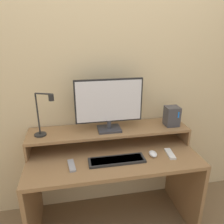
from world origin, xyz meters
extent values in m
cube|color=beige|center=(0.00, 0.66, 1.25)|extent=(6.00, 0.05, 2.50)
cube|color=olive|center=(0.00, 0.31, 0.70)|extent=(1.36, 0.62, 0.03)
cube|color=olive|center=(-0.67, 0.31, 0.34)|extent=(0.03, 0.62, 0.69)
cube|color=olive|center=(0.67, 0.31, 0.34)|extent=(0.03, 0.62, 0.69)
cube|color=olive|center=(-0.67, 0.47, 0.78)|extent=(0.02, 0.30, 0.13)
cube|color=olive|center=(0.67, 0.47, 0.78)|extent=(0.02, 0.30, 0.13)
cube|color=olive|center=(0.00, 0.47, 0.86)|extent=(1.36, 0.30, 0.02)
cube|color=#38383D|center=(-0.01, 0.45, 0.88)|extent=(0.19, 0.16, 0.02)
cylinder|color=#38383D|center=(-0.01, 0.45, 0.92)|extent=(0.04, 0.04, 0.07)
cube|color=black|center=(-0.01, 0.46, 1.12)|extent=(0.55, 0.02, 0.36)
cube|color=silver|center=(-0.01, 0.45, 1.12)|extent=(0.53, 0.01, 0.34)
cylinder|color=black|center=(-0.57, 0.46, 0.87)|extent=(0.09, 0.09, 0.01)
cylinder|color=black|center=(-0.57, 0.46, 1.05)|extent=(0.01, 0.01, 0.34)
cylinder|color=black|center=(-0.51, 0.44, 1.22)|extent=(0.12, 0.05, 0.01)
cylinder|color=black|center=(-0.45, 0.42, 1.19)|extent=(0.04, 0.04, 0.05)
cube|color=#3D3D42|center=(0.55, 0.44, 0.95)|extent=(0.12, 0.11, 0.17)
cube|color=#1972F2|center=(0.58, 0.39, 0.98)|extent=(0.01, 0.00, 0.05)
cube|color=#282828|center=(0.01, 0.20, 0.72)|extent=(0.43, 0.13, 0.02)
cube|color=black|center=(0.01, 0.20, 0.73)|extent=(0.40, 0.10, 0.01)
ellipsoid|color=white|center=(0.31, 0.23, 0.73)|extent=(0.06, 0.09, 0.03)
cube|color=#99999E|center=(-0.33, 0.20, 0.72)|extent=(0.06, 0.16, 0.02)
cube|color=white|center=(0.45, 0.21, 0.72)|extent=(0.06, 0.16, 0.02)
camera|label=1|loc=(-0.30, -1.20, 1.66)|focal=35.00mm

